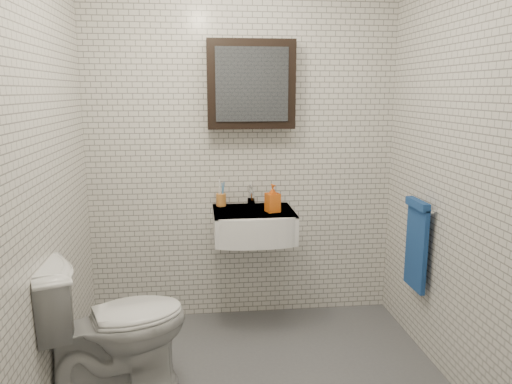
% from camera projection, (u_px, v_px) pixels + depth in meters
% --- Properties ---
extents(room_shell, '(2.22, 2.02, 2.51)m').
position_uv_depth(room_shell, '(260.00, 129.00, 2.55)').
color(room_shell, silver).
rests_on(room_shell, ground).
extents(washbasin, '(0.55, 0.50, 0.20)m').
position_uv_depth(washbasin, '(254.00, 225.00, 3.41)').
color(washbasin, white).
rests_on(washbasin, room_shell).
extents(faucet, '(0.06, 0.20, 0.15)m').
position_uv_depth(faucet, '(251.00, 196.00, 3.57)').
color(faucet, silver).
rests_on(faucet, washbasin).
extents(mirror_cabinet, '(0.60, 0.15, 0.60)m').
position_uv_depth(mirror_cabinet, '(251.00, 85.00, 3.41)').
color(mirror_cabinet, black).
rests_on(mirror_cabinet, room_shell).
extents(towel_rail, '(0.09, 0.30, 0.58)m').
position_uv_depth(towel_rail, '(417.00, 241.00, 3.16)').
color(towel_rail, silver).
rests_on(towel_rail, room_shell).
extents(toothbrush_cup, '(0.08, 0.08, 0.19)m').
position_uv_depth(toothbrush_cup, '(221.00, 199.00, 3.56)').
color(toothbrush_cup, '#BA732E').
rests_on(toothbrush_cup, washbasin).
extents(soap_bottle, '(0.11, 0.11, 0.19)m').
position_uv_depth(soap_bottle, '(273.00, 198.00, 3.38)').
color(soap_bottle, orange).
rests_on(soap_bottle, washbasin).
extents(toilet, '(0.90, 0.70, 0.81)m').
position_uv_depth(toilet, '(114.00, 325.00, 2.72)').
color(toilet, silver).
rests_on(toilet, ground).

